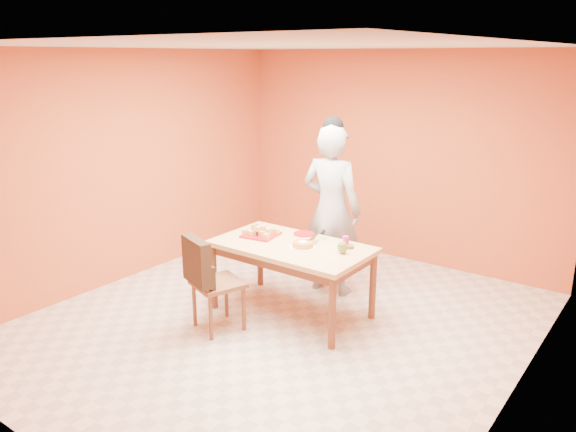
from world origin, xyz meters
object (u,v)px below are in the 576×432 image
Objects in this scene: dining_chair at (216,281)px; red_dinner_plate at (304,234)px; sponge_cake at (303,244)px; magenta_glass at (346,241)px; egg_ornament at (342,247)px; person at (331,210)px; pastry_platter at (261,235)px; dining_table at (292,253)px; checker_tin at (349,247)px.

dining_chair is 4.33× the size of red_dinner_plate.
magenta_glass is at bearing 46.40° from sponge_cake.
egg_ornament is 0.25m from magenta_glass.
person is 19.90× the size of magenta_glass.
dining_chair is 2.86× the size of pastry_platter.
egg_ornament reaches higher than sponge_cake.
person is (0.38, 1.47, 0.46)m from dining_chair.
red_dinner_plate reaches higher than dining_table.
red_dinner_plate is 2.33× the size of magenta_glass.
magenta_glass reaches higher than sponge_cake.
checker_tin is (0.91, 0.97, 0.27)m from dining_chair.
pastry_platter is at bearing -163.32° from magenta_glass.
pastry_platter is 0.99m from egg_ornament.
dining_chair reaches higher than sponge_cake.
sponge_cake is at bearing -5.40° from pastry_platter.
egg_ornament is 1.35× the size of checker_tin.
pastry_platter is at bearing 53.64° from person.
sponge_cake is at bearing -133.60° from magenta_glass.
checker_tin is (-0.03, 0.18, -0.05)m from egg_ornament.
dining_table is at bearing 84.94° from person.
dining_table is 7.60× the size of sponge_cake.
dining_chair is 7.66× the size of egg_ornament.
sponge_cake is (0.15, -0.76, -0.16)m from person.
dining_table is 4.71× the size of pastry_platter.
magenta_glass is (0.83, 1.03, 0.30)m from dining_chair.
person is 9.11× the size of sponge_cake.
dining_chair is 0.81m from pastry_platter.
dining_chair is 10.38× the size of checker_tin.
magenta_glass is at bearing 142.33° from checker_tin.
sponge_cake is at bearing -144.84° from checker_tin.
red_dinner_plate is (0.28, 1.08, 0.26)m from dining_chair.
egg_ornament is (0.93, 0.80, 0.32)m from dining_chair.
dining_chair is 1.59m from person.
egg_ornament is (0.56, 0.07, 0.16)m from dining_table.
checker_tin is (0.62, -0.10, 0.01)m from red_dinner_plate.
egg_ornament is at bearing -80.80° from checker_tin.
red_dinner_plate is 1.07× the size of sponge_cake.
sponge_cake is (0.24, -0.37, 0.03)m from red_dinner_plate.
pastry_platter is 0.59m from sponge_cake.
dining_table is 1.65× the size of dining_chair.
magenta_glass is (0.45, -0.44, -0.15)m from person.
sponge_cake is (0.15, -0.02, 0.13)m from dining_table.
person reaches higher than sponge_cake.
pastry_platter is at bearing -168.05° from egg_ornament.
person reaches higher than red_dinner_plate.
egg_ornament is at bearing -23.20° from red_dinner_plate.
person is at bearing 89.61° from dining_table.
red_dinner_plate is 0.55m from magenta_glass.
pastry_platter is (-0.43, 0.04, 0.10)m from dining_table.
magenta_glass is at bearing 130.97° from person.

